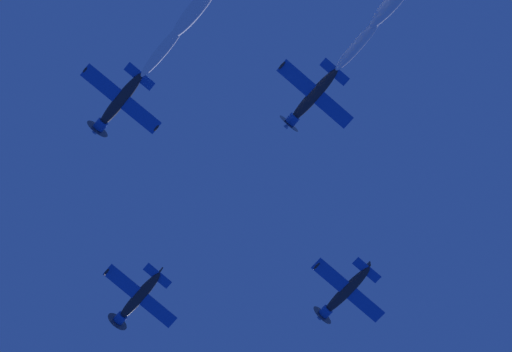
{
  "coord_description": "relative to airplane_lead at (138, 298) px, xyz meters",
  "views": [
    {
      "loc": [
        -2.76,
        25.27,
        1.75
      ],
      "look_at": [
        -6.63,
        9.71,
        68.09
      ],
      "focal_mm": 50.64,
      "sensor_mm": 36.0,
      "label": 1
    }
  ],
  "objects": [
    {
      "name": "airplane_slot_tail",
      "position": [
        -11.88,
        23.74,
        0.96
      ],
      "size": [
        8.31,
        7.56,
        2.38
      ],
      "color": "#232328"
    },
    {
      "name": "airplane_lead",
      "position": [
        0.0,
        0.0,
        0.0
      ],
      "size": [
        8.29,
        7.54,
        2.52
      ],
      "color": "#232328"
    },
    {
      "name": "airplane_left_wingman",
      "position": [
        5.71,
        19.06,
        -0.43
      ],
      "size": [
        8.31,
        7.57,
        2.35
      ],
      "color": "#232328"
    },
    {
      "name": "airplane_right_wingman",
      "position": [
        -19.96,
        5.85,
        -0.48
      ],
      "size": [
        8.28,
        7.54,
        2.53
      ],
      "color": "#232328"
    }
  ]
}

